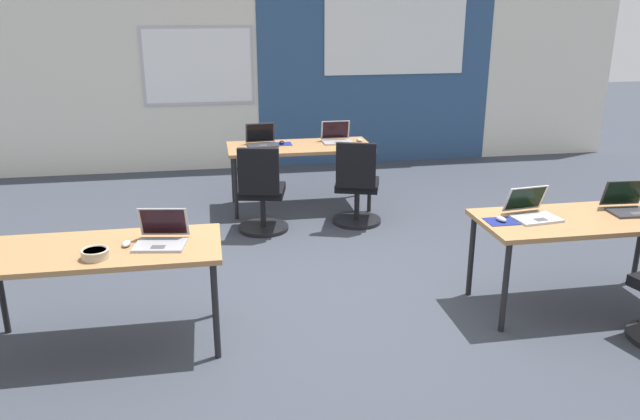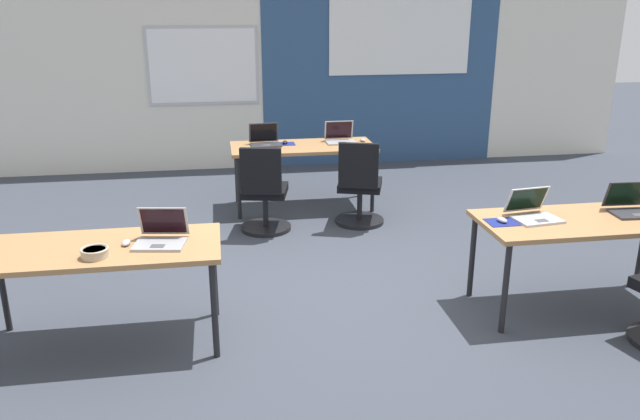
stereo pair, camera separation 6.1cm
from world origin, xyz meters
TOP-DOWN VIEW (x-y plane):
  - ground_plane at (0.00, 0.00)m, footprint 24.00×24.00m
  - back_wall_assembly at (0.04, 4.20)m, footprint 10.00×0.27m
  - desk_near_left at (-1.75, -0.60)m, footprint 1.60×0.70m
  - desk_near_right at (1.75, -0.60)m, footprint 1.60×0.70m
  - desk_far_center at (0.00, 2.20)m, footprint 1.60×0.70m
  - laptop_near_left_inner at (-1.34, -0.60)m, footprint 0.37×0.35m
  - mouse_near_left_inner at (-1.57, -0.60)m, footprint 0.07×0.11m
  - laptop_near_right_end at (2.16, -0.53)m, footprint 0.35×0.32m
  - laptop_far_left at (-0.42, 2.29)m, footprint 0.35×0.30m
  - mousepad_far_left at (-0.19, 2.30)m, footprint 0.22×0.19m
  - mouse_far_left at (-0.19, 2.30)m, footprint 0.07×0.11m
  - chair_far_left at (-0.50, 1.44)m, footprint 0.52×0.58m
  - laptop_far_right at (0.44, 2.29)m, footprint 0.33×0.28m
  - mouse_far_right at (0.71, 2.29)m, footprint 0.08×0.11m
  - chair_far_right at (0.50, 1.50)m, footprint 0.55×0.60m
  - laptop_near_right_inner at (1.36, -0.53)m, footprint 0.37×0.36m
  - mousepad_near_right_inner at (1.09, -0.58)m, footprint 0.22×0.19m
  - mouse_near_right_inner at (1.09, -0.58)m, footprint 0.07×0.11m
  - snack_bowl at (-1.74, -0.78)m, footprint 0.18×0.18m

SIDE VIEW (x-z plane):
  - ground_plane at x=0.00m, z-range 0.00..0.00m
  - chair_far_left at x=-0.50m, z-range -0.08..0.84m
  - chair_far_right at x=0.50m, z-range -0.08..0.84m
  - desk_near_left at x=-1.75m, z-range 0.30..1.02m
  - desk_near_right at x=1.75m, z-range 0.30..1.02m
  - desk_far_center at x=0.00m, z-range 0.30..1.02m
  - mousepad_far_left at x=-0.19m, z-range 0.72..0.72m
  - mousepad_near_right_inner at x=1.09m, z-range 0.72..0.72m
  - mouse_near_left_inner at x=-1.57m, z-range 0.72..0.75m
  - mouse_far_right at x=0.71m, z-range 0.72..0.75m
  - mouse_far_left at x=-0.19m, z-range 0.72..0.76m
  - mouse_near_right_inner at x=1.09m, z-range 0.72..0.76m
  - snack_bowl at x=-1.74m, z-range 0.72..0.79m
  - laptop_near_right_inner at x=1.36m, z-range 0.66..0.88m
  - laptop_near_right_end at x=2.16m, z-range 0.66..0.88m
  - laptop_near_left_inner at x=-1.34m, z-range 0.65..0.88m
  - laptop_far_right at x=0.44m, z-range 0.65..0.89m
  - laptop_far_left at x=-0.42m, z-range 0.65..0.89m
  - back_wall_assembly at x=0.04m, z-range 0.01..2.81m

